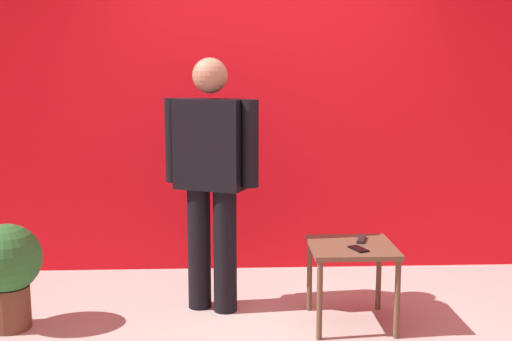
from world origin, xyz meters
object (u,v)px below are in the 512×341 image
object	(u,v)px
standing_person	(211,172)
tv_remote	(361,239)
side_table	(352,256)
cell_phone	(358,249)
potted_plant	(7,267)

from	to	relation	value
standing_person	tv_remote	xyz separation A→B (m)	(0.99, -0.20, -0.43)
side_table	cell_phone	distance (m)	0.14
potted_plant	cell_phone	bearing A→B (deg)	-3.26
standing_person	potted_plant	size ratio (longest dim) A/B	2.52
standing_person	tv_remote	world-z (taller)	standing_person
tv_remote	potted_plant	bearing A→B (deg)	-159.57
cell_phone	potted_plant	bearing A→B (deg)	154.59
side_table	potted_plant	xyz separation A→B (m)	(-2.20, 0.02, -0.05)
potted_plant	standing_person	bearing A→B (deg)	12.43
tv_remote	potted_plant	world-z (taller)	potted_plant
standing_person	cell_phone	xyz separation A→B (m)	(0.93, -0.41, -0.43)
cell_phone	tv_remote	distance (m)	0.22
tv_remote	side_table	bearing A→B (deg)	-111.93
tv_remote	potted_plant	xyz separation A→B (m)	(-2.29, -0.08, -0.14)
side_table	tv_remote	xyz separation A→B (m)	(0.08, 0.10, 0.09)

